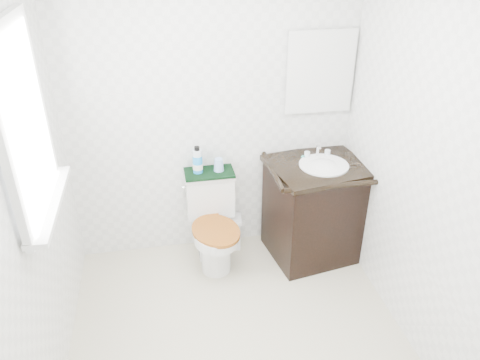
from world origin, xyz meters
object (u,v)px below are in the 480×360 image
object	(u,v)px
mouthwash_bottle	(198,161)
cup	(219,165)
toilet	(213,225)
vanity	(315,208)
trash_bin	(230,232)

from	to	relation	value
mouthwash_bottle	cup	distance (m)	0.17
toilet	vanity	distance (m)	0.83
vanity	mouthwash_bottle	bearing A→B (deg)	167.80
mouthwash_bottle	vanity	bearing A→B (deg)	-12.20
toilet	mouthwash_bottle	xyz separation A→B (m)	(-0.08, 0.13, 0.52)
trash_bin	toilet	bearing A→B (deg)	-140.51
cup	trash_bin	bearing A→B (deg)	1.78
toilet	trash_bin	xyz separation A→B (m)	(0.16, 0.13, -0.17)
vanity	cup	size ratio (longest dim) A/B	9.23
trash_bin	mouthwash_bottle	distance (m)	0.73
toilet	cup	distance (m)	0.49
toilet	trash_bin	distance (m)	0.27
trash_bin	mouthwash_bottle	xyz separation A→B (m)	(-0.24, -0.00, 0.69)
vanity	cup	world-z (taller)	vanity
toilet	mouthwash_bottle	size ratio (longest dim) A/B	3.35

